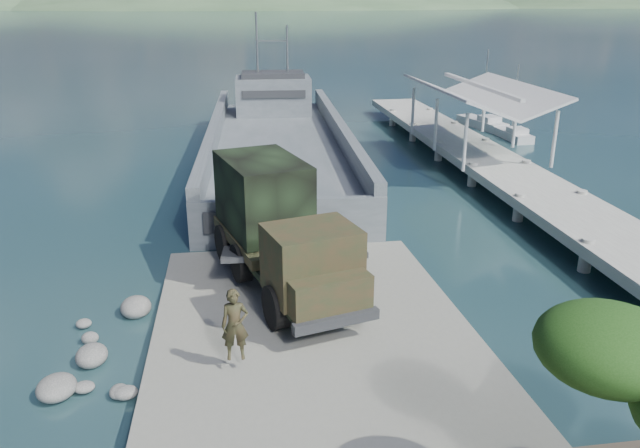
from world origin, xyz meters
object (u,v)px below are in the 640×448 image
(landing_craft, at_px, (278,153))
(sailboat_far, at_px, (483,123))
(pier, at_px, (482,147))
(sailboat_near, at_px, (512,135))
(soldier, at_px, (236,337))
(military_truck, at_px, (278,227))

(landing_craft, xyz_separation_m, sailboat_far, (17.86, 9.78, -0.47))
(pier, xyz_separation_m, sailboat_far, (5.61, 13.28, -1.26))
(pier, height_order, landing_craft, landing_craft)
(sailboat_near, xyz_separation_m, sailboat_far, (-0.57, 4.41, 0.04))
(landing_craft, bearing_deg, soldier, -94.58)
(landing_craft, height_order, sailboat_near, landing_craft)
(landing_craft, relative_size, military_truck, 3.58)
(pier, bearing_deg, soldier, -126.91)
(military_truck, relative_size, soldier, 4.59)
(landing_craft, distance_m, sailboat_far, 20.37)
(military_truck, bearing_deg, sailboat_far, 40.26)
(landing_craft, bearing_deg, military_truck, -91.78)
(pier, height_order, sailboat_near, sailboat_near)
(military_truck, xyz_separation_m, sailboat_near, (19.95, 23.75, -2.29))
(military_truck, height_order, sailboat_near, sailboat_near)
(sailboat_near, bearing_deg, military_truck, -132.02)
(soldier, height_order, sailboat_far, sailboat_far)
(pier, distance_m, sailboat_far, 14.47)
(pier, xyz_separation_m, sailboat_near, (6.18, 8.88, -1.30))
(pier, relative_size, sailboat_far, 6.81)
(military_truck, distance_m, soldier, 5.99)
(soldier, relative_size, sailboat_far, 0.32)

